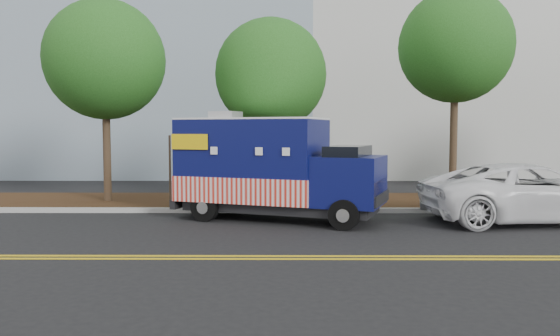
{
  "coord_description": "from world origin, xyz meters",
  "views": [
    {
      "loc": [
        0.55,
        -15.37,
        2.57
      ],
      "look_at": [
        0.44,
        0.6,
        1.45
      ],
      "focal_mm": 35.0,
      "sensor_mm": 36.0,
      "label": 1
    }
  ],
  "objects": [
    {
      "name": "sign_post",
      "position": [
        -3.03,
        1.72,
        1.2
      ],
      "size": [
        0.06,
        0.06,
        2.4
      ],
      "primitive_type": "cube",
      "color": "#473828",
      "rests_on": "ground"
    },
    {
      "name": "curb",
      "position": [
        0.0,
        1.4,
        0.07
      ],
      "size": [
        120.0,
        0.18,
        0.15
      ],
      "primitive_type": "cube",
      "color": "#9E9E99",
      "rests_on": "ground"
    },
    {
      "name": "white_car",
      "position": [
        7.4,
        -0.31,
        0.82
      ],
      "size": [
        6.1,
        3.19,
        1.64
      ],
      "primitive_type": "imported",
      "rotation": [
        0.0,
        0.0,
        1.65
      ],
      "color": "white",
      "rests_on": "ground"
    },
    {
      "name": "tree_c",
      "position": [
        6.51,
        3.79,
        5.45
      ],
      "size": [
        3.92,
        3.92,
        7.42
      ],
      "color": "#38281C",
      "rests_on": "ground"
    },
    {
      "name": "food_truck",
      "position": [
        0.14,
        0.18,
        1.41
      ],
      "size": [
        6.24,
        3.99,
        3.11
      ],
      "rotation": [
        0.0,
        0.0,
        -0.35
      ],
      "color": "black",
      "rests_on": "ground"
    },
    {
      "name": "ground",
      "position": [
        0.0,
        0.0,
        0.0
      ],
      "size": [
        120.0,
        120.0,
        0.0
      ],
      "primitive_type": "plane",
      "color": "black",
      "rests_on": "ground"
    },
    {
      "name": "centerline_near",
      "position": [
        0.0,
        -4.45,
        0.01
      ],
      "size": [
        120.0,
        0.1,
        0.01
      ],
      "primitive_type": "cube",
      "color": "gold",
      "rests_on": "ground"
    },
    {
      "name": "centerline_far",
      "position": [
        0.0,
        -4.7,
        0.01
      ],
      "size": [
        120.0,
        0.1,
        0.01
      ],
      "primitive_type": "cube",
      "color": "gold",
      "rests_on": "ground"
    },
    {
      "name": "tree_a",
      "position": [
        -5.48,
        3.17,
        4.92
      ],
      "size": [
        4.04,
        4.04,
        6.95
      ],
      "color": "#38281C",
      "rests_on": "ground"
    },
    {
      "name": "mulch_strip",
      "position": [
        0.0,
        3.5,
        0.07
      ],
      "size": [
        120.0,
        4.0,
        0.15
      ],
      "primitive_type": "cube",
      "color": "#311D0D",
      "rests_on": "ground"
    },
    {
      "name": "tree_b",
      "position": [
        0.11,
        3.19,
        4.43
      ],
      "size": [
        3.77,
        3.77,
        6.33
      ],
      "color": "#38281C",
      "rests_on": "ground"
    }
  ]
}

